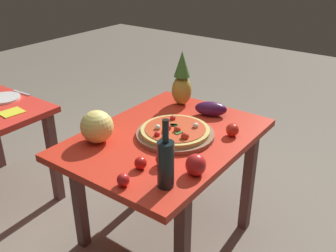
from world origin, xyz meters
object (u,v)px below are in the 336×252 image
object	(u,v)px
pineapple_left	(182,81)
napkin_folded	(12,112)
display_table	(166,150)
bell_pepper	(196,165)
wine_bottle	(166,163)
tomato_near_board	(232,130)
pizza	(175,130)
tomato_by_bottle	(141,163)
eggplant	(211,109)
knife_utensil	(22,93)
melon	(97,127)
tomato_beside_pepper	(163,159)
tomato_at_corner	(123,180)
pizza_board	(175,134)
dinner_plate	(4,98)

from	to	relation	value
pineapple_left	napkin_folded	bearing A→B (deg)	133.80
display_table	bell_pepper	world-z (taller)	bell_pepper
wine_bottle	napkin_folded	size ratio (longest dim) A/B	2.34
display_table	tomato_near_board	distance (m)	0.39
pizza	wine_bottle	bearing A→B (deg)	-149.75
wine_bottle	tomato_by_bottle	world-z (taller)	wine_bottle
napkin_folded	eggplant	bearing A→B (deg)	-55.63
tomato_by_bottle	knife_utensil	size ratio (longest dim) A/B	0.34
melon	tomato_beside_pepper	size ratio (longest dim) A/B	2.44
pineapple_left	tomato_near_board	xyz separation A→B (m)	(-0.22, -0.49, -0.12)
pizza	knife_utensil	world-z (taller)	pizza
bell_pepper	tomato_beside_pepper	distance (m)	0.17
wine_bottle	tomato_at_corner	world-z (taller)	wine_bottle
tomato_near_board	display_table	bearing A→B (deg)	125.81
tomato_beside_pepper	tomato_at_corner	bearing A→B (deg)	169.96
pizza_board	bell_pepper	distance (m)	0.39
pizza_board	pizza	size ratio (longest dim) A/B	1.13
napkin_folded	tomato_by_bottle	bearing A→B (deg)	-91.01
wine_bottle	melon	bearing A→B (deg)	77.77
tomato_near_board	knife_utensil	xyz separation A→B (m)	(-0.30, 1.54, -0.03)
napkin_folded	pizza	bearing A→B (deg)	-71.35
tomato_near_board	tomato_by_bottle	distance (m)	0.60
wine_bottle	pineapple_left	xyz separation A→B (m)	(0.83, 0.48, 0.04)
pizza	eggplant	xyz separation A→B (m)	(0.37, -0.01, 0.00)
tomato_at_corner	knife_utensil	world-z (taller)	tomato_at_corner
dinner_plate	eggplant	bearing A→B (deg)	-64.75
melon	tomato_near_board	size ratio (longest dim) A/B	2.43
wine_bottle	dinner_plate	xyz separation A→B (m)	(0.17, 1.52, -0.11)
pizza	pineapple_left	size ratio (longest dim) A/B	1.07
pineapple_left	bell_pepper	bearing A→B (deg)	-141.22
pizza	eggplant	distance (m)	0.37
tomato_by_bottle	tomato_beside_pepper	bearing A→B (deg)	-39.71
pizza	napkin_folded	xyz separation A→B (m)	(-0.35, 1.03, -0.04)
pizza_board	wine_bottle	size ratio (longest dim) A/B	1.34
pineapple_left	knife_utensil	world-z (taller)	pineapple_left
pineapple_left	pizza	bearing A→B (deg)	-150.05
display_table	eggplant	distance (m)	0.42
tomato_at_corner	tomato_by_bottle	xyz separation A→B (m)	(0.15, 0.03, 0.00)
tomato_near_board	tomato_at_corner	xyz separation A→B (m)	(-0.72, 0.17, -0.01)
dinner_plate	tomato_beside_pepper	bearing A→B (deg)	-91.59
eggplant	napkin_folded	xyz separation A→B (m)	(-0.72, 1.05, -0.04)
pizza_board	tomato_near_board	world-z (taller)	tomato_near_board
tomato_at_corner	dinner_plate	size ratio (longest dim) A/B	0.27
tomato_near_board	knife_utensil	size ratio (longest dim) A/B	0.41
tomato_at_corner	tomato_beside_pepper	size ratio (longest dim) A/B	0.82
pineapple_left	melon	world-z (taller)	pineapple_left
knife_utensil	pizza_board	bearing A→B (deg)	-88.24
eggplant	knife_utensil	world-z (taller)	eggplant
tomato_beside_pepper	tomato_by_bottle	size ratio (longest dim) A/B	1.19
display_table	napkin_folded	xyz separation A→B (m)	(-0.33, 0.99, 0.10)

